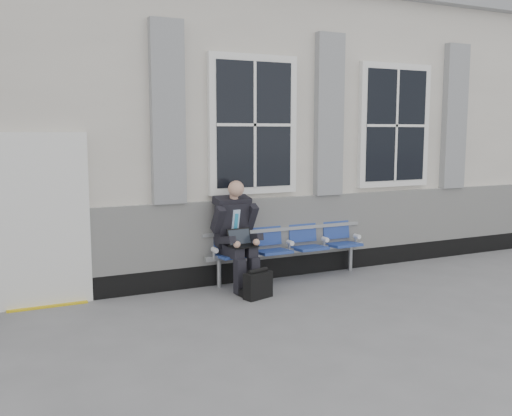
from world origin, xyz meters
TOP-DOWN VIEW (x-y plane):
  - ground at (0.00, 0.00)m, footprint 70.00×70.00m
  - station_building at (-0.02, 3.47)m, footprint 14.40×4.40m
  - bench at (-1.65, 1.32)m, footprint 2.60×0.47m
  - businessman at (-2.54, 1.18)m, footprint 0.63×0.85m
  - briefcase at (-2.49, 0.60)m, footprint 0.42×0.27m

SIDE VIEW (x-z plane):
  - ground at x=0.00m, z-range 0.00..0.00m
  - briefcase at x=-2.49m, z-range -0.02..0.38m
  - bench at x=-1.65m, z-range 0.10..1.01m
  - businessman at x=-2.54m, z-range 0.05..1.55m
  - station_building at x=-0.02m, z-range -0.02..4.47m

